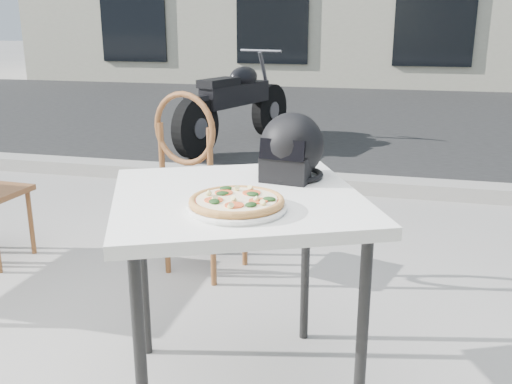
% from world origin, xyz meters
% --- Properties ---
extents(street_asphalt, '(30.00, 8.00, 0.00)m').
position_xyz_m(street_asphalt, '(0.00, 7.00, 0.00)').
color(street_asphalt, black).
rests_on(street_asphalt, ground).
extents(curb, '(30.00, 0.25, 0.12)m').
position_xyz_m(curb, '(0.00, 3.00, 0.06)').
color(curb, '#99968F').
rests_on(curb, ground).
extents(cafe_table_main, '(1.11, 1.11, 0.80)m').
position_xyz_m(cafe_table_main, '(0.57, 0.12, 0.73)').
color(cafe_table_main, white).
rests_on(cafe_table_main, ground).
extents(plate, '(0.35, 0.35, 0.02)m').
position_xyz_m(plate, '(0.61, -0.05, 0.81)').
color(plate, white).
rests_on(plate, cafe_table_main).
extents(pizza, '(0.39, 0.39, 0.04)m').
position_xyz_m(pizza, '(0.61, -0.05, 0.83)').
color(pizza, '#C48947').
rests_on(pizza, plate).
extents(helmet, '(0.28, 0.28, 0.25)m').
position_xyz_m(helmet, '(0.71, 0.38, 0.91)').
color(helmet, black).
rests_on(helmet, cafe_table_main).
extents(cafe_chair_main, '(0.50, 0.50, 1.04)m').
position_xyz_m(cafe_chair_main, '(0.05, 1.12, 0.58)').
color(cafe_chair_main, brown).
rests_on(cafe_chair_main, ground).
extents(motorcycle, '(0.83, 2.08, 1.07)m').
position_xyz_m(motorcycle, '(-0.70, 4.56, 0.47)').
color(motorcycle, black).
rests_on(motorcycle, street_asphalt).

